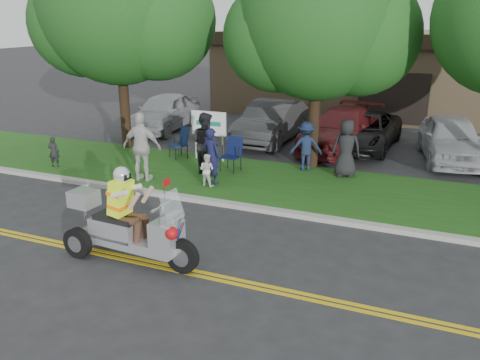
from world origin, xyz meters
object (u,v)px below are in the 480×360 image
at_px(lawn_chair_a, 181,140).
at_px(lawn_chair_b, 233,152).
at_px(parked_car_mid, 363,131).
at_px(trike_scooter, 127,228).
at_px(parked_car_far_left, 164,112).
at_px(parked_car_right, 342,129).
at_px(parked_car_far_right, 451,139).
at_px(spectator_adult_mid, 205,143).
at_px(spectator_adult_left, 211,156).
at_px(spectator_adult_right, 142,147).
at_px(parked_car_left, 271,122).

distance_m(lawn_chair_a, lawn_chair_b, 2.32).
xyz_separation_m(lawn_chair_a, parked_car_mid, (5.40, 4.11, -0.03)).
height_order(trike_scooter, parked_car_far_left, trike_scooter).
relative_size(parked_car_far_left, parked_car_right, 0.90).
height_order(lawn_chair_b, parked_car_mid, parked_car_mid).
xyz_separation_m(lawn_chair_b, parked_car_right, (2.48, 4.40, 0.04)).
bearing_deg(parked_car_mid, lawn_chair_b, -120.89).
bearing_deg(parked_car_far_right, spectator_adult_mid, -154.96).
bearing_deg(spectator_adult_mid, parked_car_far_right, -121.78).
relative_size(spectator_adult_left, parked_car_far_right, 0.36).
bearing_deg(spectator_adult_mid, parked_car_right, -98.91).
distance_m(parked_car_right, parked_car_far_right, 3.76).
bearing_deg(lawn_chair_a, lawn_chair_b, 17.54).
distance_m(spectator_adult_right, parked_car_right, 7.81).
distance_m(spectator_adult_left, parked_car_mid, 7.03).
distance_m(spectator_adult_mid, parked_car_far_right, 8.43).
xyz_separation_m(trike_scooter, spectator_adult_right, (-2.45, 4.29, 0.43)).
relative_size(spectator_adult_left, parked_car_right, 0.32).
bearing_deg(parked_car_far_left, parked_car_mid, -4.54).
bearing_deg(parked_car_mid, parked_car_far_left, -176.77).
bearing_deg(trike_scooter, lawn_chair_b, 97.67).
height_order(trike_scooter, lawn_chair_a, trike_scooter).
distance_m(spectator_adult_right, parked_car_far_right, 10.34).
height_order(parked_car_far_left, parked_car_far_right, parked_car_far_left).
bearing_deg(spectator_adult_right, trike_scooter, 112.55).
xyz_separation_m(lawn_chair_b, spectator_adult_left, (-0.02, -1.45, 0.22)).
xyz_separation_m(parked_car_mid, parked_car_far_right, (3.06, -0.54, 0.10)).
bearing_deg(spectator_adult_mid, parked_car_left, -70.68).
relative_size(lawn_chair_b, spectator_adult_mid, 0.56).
bearing_deg(parked_car_far_right, parked_car_right, 167.30).
bearing_deg(lawn_chair_a, spectator_adult_mid, -4.96).
bearing_deg(spectator_adult_left, spectator_adult_right, 30.87).
xyz_separation_m(lawn_chair_b, parked_car_mid, (3.18, 4.80, -0.03)).
distance_m(spectator_adult_left, parked_car_far_right, 8.47).
bearing_deg(spectator_adult_right, parked_car_far_right, -150.02).
xyz_separation_m(lawn_chair_a, parked_car_left, (1.90, 3.79, 0.10)).
xyz_separation_m(spectator_adult_left, parked_car_far_left, (-5.30, 6.17, -0.13)).
distance_m(trike_scooter, parked_car_right, 10.86).
bearing_deg(lawn_chair_a, parked_car_mid, 72.05).
height_order(lawn_chair_a, parked_car_left, parked_car_left).
height_order(spectator_adult_right, parked_car_far_left, spectator_adult_right).
bearing_deg(spectator_adult_left, parked_car_far_left, -33.46).
bearing_deg(spectator_adult_mid, trike_scooter, 123.35).
bearing_deg(parked_car_far_right, spectator_adult_left, -148.17).
height_order(lawn_chair_b, parked_car_left, parked_car_left).
relative_size(parked_car_mid, parked_car_right, 0.94).
bearing_deg(lawn_chair_b, lawn_chair_a, 169.55).
xyz_separation_m(parked_car_left, parked_car_mid, (3.50, 0.32, -0.12)).
height_order(spectator_adult_left, parked_car_far_right, spectator_adult_left).
xyz_separation_m(trike_scooter, parked_car_mid, (2.74, 11.07, -0.02)).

